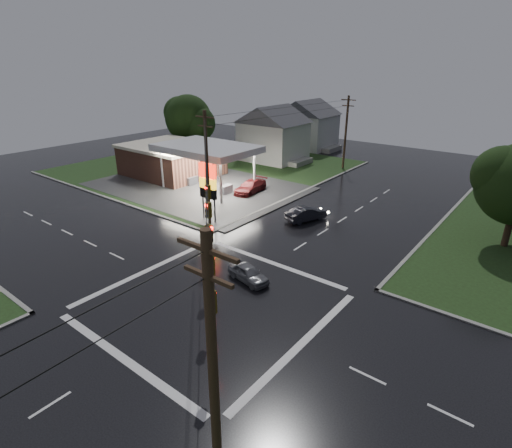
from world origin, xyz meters
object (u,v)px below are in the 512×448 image
Objects in this scene: car_north at (306,214)px; utility_pole_nw at (207,169)px; utility_pole_se at (214,386)px; car_crossing at (248,273)px; gas_station at (176,158)px; pylon_sign at (208,182)px; utility_pole_n at (346,132)px; car_pump at (250,187)px; house_near at (274,133)px; tree_nw_behind at (189,119)px; house_far at (308,123)px.

utility_pole_nw is at bearing 66.87° from car_north.
utility_pole_se is 3.05× the size of car_crossing.
gas_station is at bearing 70.10° from car_crossing.
car_north is (6.68, 7.01, -5.00)m from utility_pole_nw.
utility_pole_se is at bearing -45.00° from pylon_sign.
utility_pole_n is 18.72m from car_pump.
gas_station is 5.97× the size of car_north.
pylon_sign is 1.15× the size of car_pump.
pylon_sign is 13.08m from car_crossing.
pylon_sign is 10.55m from car_pump.
utility_pole_nw is at bearing -77.63° from car_pump.
utility_pole_nw is 1.00× the size of utility_pole_se.
utility_pole_se is 2.51× the size of car_north.
utility_pole_nw is (1.00, -1.00, 1.71)m from pylon_sign.
utility_pole_n is at bearing 9.91° from house_near.
car_pump is at bearing 2.36° from gas_station.
house_far is at bearing 56.56° from tree_nw_behind.
car_pump is (-10.18, 3.71, 0.03)m from car_north.
utility_pole_n is 35.99m from car_crossing.
car_north is (22.85, -3.19, -1.82)m from gas_station.
house_near reaches higher than car_pump.
house_far is (-11.45, 37.50, 0.39)m from pylon_sign.
house_far is at bearing 141.23° from utility_pole_n.
house_near is at bearing -26.60° from car_north.
tree_nw_behind is at bearing 137.66° from utility_pole_se.
car_pump is at bearing 104.42° from pylon_sign.
car_north is 10.83m from car_pump.
gas_station is at bearing -97.50° from house_far.
utility_pole_se is at bearing -56.21° from house_near.
car_north is 1.22× the size of car_crossing.
house_near is at bearing -85.24° from house_far.
house_far is 29.41m from car_pump.
utility_pole_nw is 2.11× the size of car_pump.
house_far is at bearing 82.50° from gas_station.
utility_pole_nw is (16.18, -10.20, 3.17)m from gas_station.
utility_pole_se is 65.55m from house_far.
utility_pole_nw reaches higher than car_crossing.
house_near is at bearing 73.83° from gas_station.
utility_pole_se is 51.16m from utility_pole_n.
utility_pole_n is at bearing 90.00° from utility_pole_nw.
car_pump is at bearing -72.14° from house_far.
utility_pole_nw is 2.51× the size of car_north.
house_far reaches higher than car_north.
house_near is 14.33m from tree_nw_behind.
gas_station is 7.27× the size of car_crossing.
utility_pole_n reaches higher than house_far.
car_pump is at bearing -101.14° from utility_pole_n.
gas_station is at bearing -51.58° from tree_nw_behind.
car_crossing is 21.12m from car_pump.
car_crossing is at bearing -63.54° from house_far.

